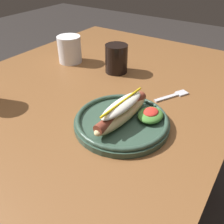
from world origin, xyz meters
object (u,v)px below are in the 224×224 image
at_px(soda_cup, 116,59).
at_px(extra_cup, 70,49).
at_px(fork, 174,95).
at_px(hot_dog_plate, 123,118).

xyz_separation_m(soda_cup, extra_cup, (-0.02, 0.20, 0.00)).
height_order(fork, extra_cup, extra_cup).
bearing_deg(fork, hot_dog_plate, -165.53).
xyz_separation_m(hot_dog_plate, extra_cup, (0.24, 0.40, 0.03)).
xyz_separation_m(fork, soda_cup, (0.05, 0.24, 0.05)).
xyz_separation_m(hot_dog_plate, soda_cup, (0.26, 0.19, 0.03)).
height_order(soda_cup, extra_cup, same).
xyz_separation_m(fork, extra_cup, (0.03, 0.45, 0.05)).
distance_m(fork, soda_cup, 0.25).
bearing_deg(soda_cup, extra_cup, 96.70).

